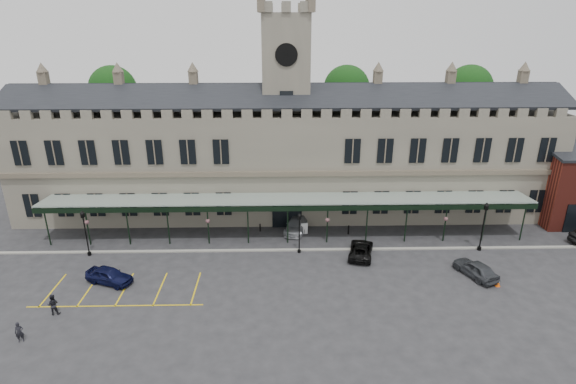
{
  "coord_description": "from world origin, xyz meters",
  "views": [
    {
      "loc": [
        -0.89,
        -33.79,
        21.27
      ],
      "look_at": [
        0.0,
        6.0,
        6.0
      ],
      "focal_mm": 28.0,
      "sensor_mm": 36.0,
      "label": 1
    }
  ],
  "objects_px": {
    "lamp_post_left": "(85,229)",
    "lamp_post_mid": "(299,229)",
    "car_taxi": "(296,225)",
    "station_building": "(286,157)",
    "person_b": "(53,305)",
    "person_a": "(19,332)",
    "car_van": "(361,250)",
    "clock_tower": "(286,99)",
    "car_right_a": "(476,269)",
    "traffic_cone": "(498,282)",
    "sign_board": "(304,229)",
    "lamp_post_right": "(484,222)",
    "car_left_a": "(109,275)"
  },
  "relations": [
    {
      "from": "station_building",
      "to": "car_van",
      "type": "distance_m",
      "value": 14.72
    },
    {
      "from": "car_taxi",
      "to": "station_building",
      "type": "bearing_deg",
      "value": 114.68
    },
    {
      "from": "lamp_post_right",
      "to": "lamp_post_left",
      "type": "bearing_deg",
      "value": -179.69
    },
    {
      "from": "lamp_post_left",
      "to": "sign_board",
      "type": "relative_size",
      "value": 3.81
    },
    {
      "from": "car_taxi",
      "to": "person_b",
      "type": "relative_size",
      "value": 2.81
    },
    {
      "from": "clock_tower",
      "to": "sign_board",
      "type": "bearing_deg",
      "value": -75.22
    },
    {
      "from": "car_van",
      "to": "car_taxi",
      "type": "bearing_deg",
      "value": -29.02
    },
    {
      "from": "clock_tower",
      "to": "traffic_cone",
      "type": "relative_size",
      "value": 36.0
    },
    {
      "from": "clock_tower",
      "to": "traffic_cone",
      "type": "bearing_deg",
      "value": -44.1
    },
    {
      "from": "traffic_cone",
      "to": "car_right_a",
      "type": "bearing_deg",
      "value": 128.39
    },
    {
      "from": "person_b",
      "to": "lamp_post_left",
      "type": "bearing_deg",
      "value": -92.27
    },
    {
      "from": "lamp_post_mid",
      "to": "traffic_cone",
      "type": "relative_size",
      "value": 6.1
    },
    {
      "from": "lamp_post_mid",
      "to": "sign_board",
      "type": "height_order",
      "value": "lamp_post_mid"
    },
    {
      "from": "clock_tower",
      "to": "lamp_post_mid",
      "type": "bearing_deg",
      "value": -84.39
    },
    {
      "from": "lamp_post_mid",
      "to": "car_right_a",
      "type": "height_order",
      "value": "lamp_post_mid"
    },
    {
      "from": "person_a",
      "to": "sign_board",
      "type": "bearing_deg",
      "value": 16.98
    },
    {
      "from": "lamp_post_mid",
      "to": "person_a",
      "type": "relative_size",
      "value": 2.7
    },
    {
      "from": "person_b",
      "to": "sign_board",
      "type": "bearing_deg",
      "value": -154.23
    },
    {
      "from": "traffic_cone",
      "to": "car_left_a",
      "type": "height_order",
      "value": "car_left_a"
    },
    {
      "from": "sign_board",
      "to": "person_b",
      "type": "height_order",
      "value": "person_b"
    },
    {
      "from": "lamp_post_left",
      "to": "lamp_post_right",
      "type": "distance_m",
      "value": 38.17
    },
    {
      "from": "lamp_post_right",
      "to": "traffic_cone",
      "type": "height_order",
      "value": "lamp_post_right"
    },
    {
      "from": "traffic_cone",
      "to": "lamp_post_mid",
      "type": "bearing_deg",
      "value": 159.3
    },
    {
      "from": "lamp_post_left",
      "to": "car_van",
      "type": "bearing_deg",
      "value": -1.37
    },
    {
      "from": "lamp_post_mid",
      "to": "person_b",
      "type": "bearing_deg",
      "value": -154.05
    },
    {
      "from": "car_right_a",
      "to": "traffic_cone",
      "type": "bearing_deg",
      "value": 105.3
    },
    {
      "from": "car_van",
      "to": "car_right_a",
      "type": "bearing_deg",
      "value": 171.66
    },
    {
      "from": "car_van",
      "to": "person_b",
      "type": "distance_m",
      "value": 26.75
    },
    {
      "from": "car_right_a",
      "to": "person_a",
      "type": "height_order",
      "value": "person_a"
    },
    {
      "from": "traffic_cone",
      "to": "person_a",
      "type": "xyz_separation_m",
      "value": [
        -36.97,
        -6.26,
        0.44
      ]
    },
    {
      "from": "lamp_post_right",
      "to": "car_right_a",
      "type": "relative_size",
      "value": 1.19
    },
    {
      "from": "person_b",
      "to": "car_van",
      "type": "bearing_deg",
      "value": -169.14
    },
    {
      "from": "lamp_post_left",
      "to": "lamp_post_mid",
      "type": "height_order",
      "value": "lamp_post_left"
    },
    {
      "from": "car_taxi",
      "to": "car_van",
      "type": "distance_m",
      "value": 8.24
    },
    {
      "from": "lamp_post_right",
      "to": "car_van",
      "type": "bearing_deg",
      "value": -176.0
    },
    {
      "from": "lamp_post_left",
      "to": "car_van",
      "type": "relative_size",
      "value": 1.03
    },
    {
      "from": "car_taxi",
      "to": "person_a",
      "type": "relative_size",
      "value": 3.1
    },
    {
      "from": "car_left_a",
      "to": "car_right_a",
      "type": "distance_m",
      "value": 32.05
    },
    {
      "from": "car_left_a",
      "to": "person_b",
      "type": "bearing_deg",
      "value": 168.96
    },
    {
      "from": "traffic_cone",
      "to": "car_taxi",
      "type": "bearing_deg",
      "value": 146.21
    },
    {
      "from": "traffic_cone",
      "to": "car_taxi",
      "type": "relative_size",
      "value": 0.14
    },
    {
      "from": "station_building",
      "to": "person_a",
      "type": "bearing_deg",
      "value": -129.37
    },
    {
      "from": "clock_tower",
      "to": "car_right_a",
      "type": "xyz_separation_m",
      "value": [
        16.49,
        -15.6,
        -12.38
      ]
    },
    {
      "from": "clock_tower",
      "to": "person_b",
      "type": "bearing_deg",
      "value": -131.98
    },
    {
      "from": "sign_board",
      "to": "person_b",
      "type": "xyz_separation_m",
      "value": [
        -20.11,
        -13.49,
        0.25
      ]
    },
    {
      "from": "lamp_post_left",
      "to": "traffic_cone",
      "type": "distance_m",
      "value": 37.62
    },
    {
      "from": "lamp_post_left",
      "to": "car_right_a",
      "type": "height_order",
      "value": "lamp_post_left"
    },
    {
      "from": "car_left_a",
      "to": "person_b",
      "type": "relative_size",
      "value": 2.43
    },
    {
      "from": "car_van",
      "to": "station_building",
      "type": "bearing_deg",
      "value": -44.53
    },
    {
      "from": "clock_tower",
      "to": "car_left_a",
      "type": "distance_m",
      "value": 25.51
    }
  ]
}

